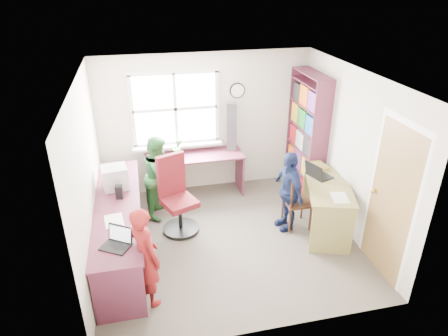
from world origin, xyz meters
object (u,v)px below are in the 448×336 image
swivel_chair (177,199)px  person_navy (288,191)px  wooden_chair (293,199)px  right_desk (327,196)px  person_red (145,257)px  laptop_left (118,241)px  crt_monitor (115,178)px  l_desk (135,237)px  bookshelf (306,137)px  potted_plant (178,148)px  cd_tower (232,127)px  person_green (160,176)px  laptop_right (317,173)px

swivel_chair → person_navy: bearing=-33.3°
wooden_chair → person_navy: size_ratio=0.70×
right_desk → person_red: bearing=-142.6°
swivel_chair → laptop_left: bearing=-144.1°
swivel_chair → laptop_left: size_ratio=2.95×
crt_monitor → l_desk: bearing=-84.0°
right_desk → bookshelf: bearing=101.6°
swivel_chair → wooden_chair: (1.72, -0.32, -0.04)m
crt_monitor → potted_plant: crt_monitor is taller
cd_tower → potted_plant: size_ratio=2.81×
wooden_chair → crt_monitor: size_ratio=2.26×
bookshelf → person_green: bearing=-174.7°
wooden_chair → laptop_left: bearing=-159.0°
l_desk → laptop_left: laptop_left is taller
l_desk → right_desk: right_desk is taller
cd_tower → person_navy: 1.59m
crt_monitor → person_red: 1.55m
right_desk → laptop_left: (-2.98, -0.80, 0.25)m
laptop_left → bookshelf: bearing=65.1°
laptop_right → potted_plant: size_ratio=1.46×
swivel_chair → person_green: (-0.20, 0.49, 0.15)m
wooden_chair → person_red: (-2.23, -1.08, 0.16)m
wooden_chair → potted_plant: bearing=139.9°
right_desk → person_navy: person_navy is taller
swivel_chair → crt_monitor: bearing=152.4°
bookshelf → wooden_chair: (-0.61, -1.05, -0.53)m
potted_plant → laptop_left: bearing=-112.7°
right_desk → wooden_chair: size_ratio=1.66×
right_desk → potted_plant: (-2.03, 1.48, 0.35)m
bookshelf → swivel_chair: bookshelf is taller
wooden_chair → cd_tower: cd_tower is taller
laptop_right → potted_plant: 2.31m
laptop_right → wooden_chair: bearing=82.8°
swivel_chair → person_navy: person_navy is taller
wooden_chair → person_navy: bearing=-177.2°
cd_tower → laptop_right: bearing=-39.5°
swivel_chair → potted_plant: bearing=59.5°
laptop_left → cd_tower: bearing=83.5°
laptop_right → person_green: (-2.30, 0.73, -0.16)m
swivel_chair → person_green: 0.56m
l_desk → cd_tower: (1.73, 1.81, 0.71)m
crt_monitor → potted_plant: (0.99, 0.92, -0.02)m
laptop_left → potted_plant: potted_plant is taller
crt_monitor → person_navy: person_navy is taller
bookshelf → crt_monitor: (-3.16, -0.65, -0.08)m
cd_tower → potted_plant: bearing=-163.0°
cd_tower → wooden_chair: bearing=-53.0°
l_desk → crt_monitor: (-0.21, 0.82, 0.47)m
wooden_chair → crt_monitor: bearing=171.3°
right_desk → person_green: person_green is taller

